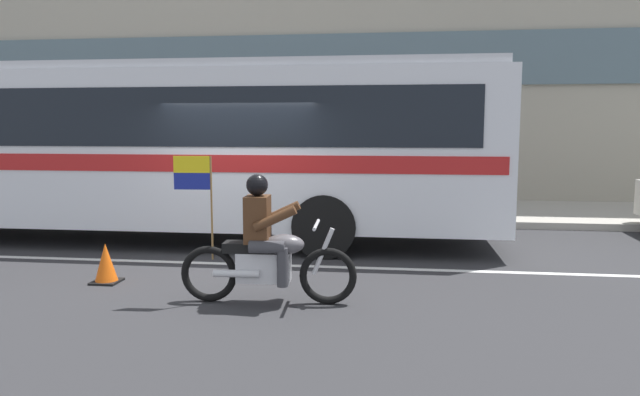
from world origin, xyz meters
TOP-DOWN VIEW (x-y plane):
  - ground_plane at (0.00, 0.00)m, footprint 60.00×60.00m
  - sidewalk_curb at (0.00, 5.10)m, footprint 28.00×3.80m
  - lane_center_stripe at (0.00, -0.60)m, footprint 26.60×0.14m
  - office_building_facade at (0.00, 7.39)m, footprint 28.00×0.89m
  - transit_bus at (-2.25, 1.19)m, footprint 13.24×2.64m
  - motorcycle_with_rider at (1.00, -2.51)m, footprint 2.19×0.64m
  - traffic_cone at (-1.38, -1.89)m, footprint 0.36×0.36m

SIDE VIEW (x-z plane):
  - ground_plane at x=0.00m, z-range 0.00..0.00m
  - lane_center_stripe at x=0.00m, z-range 0.00..0.01m
  - sidewalk_curb at x=0.00m, z-range 0.00..0.15m
  - traffic_cone at x=-1.38m, z-range -0.02..0.53m
  - motorcycle_with_rider at x=1.00m, z-range -0.22..1.55m
  - transit_bus at x=-2.25m, z-range 0.27..3.49m
  - office_building_facade at x=0.00m, z-range 0.01..11.22m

